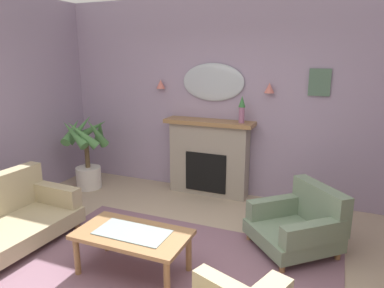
{
  "coord_description": "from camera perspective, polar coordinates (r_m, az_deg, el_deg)",
  "views": [
    {
      "loc": [
        1.4,
        -2.44,
        2.11
      ],
      "look_at": [
        -0.23,
        1.44,
        1.05
      ],
      "focal_mm": 33.26,
      "sensor_mm": 36.0,
      "label": 1
    }
  ],
  "objects": [
    {
      "name": "patterned_rug",
      "position": [
        3.66,
        -4.56,
        -21.02
      ],
      "size": [
        3.2,
        2.4,
        0.01
      ],
      "primitive_type": "cube",
      "color": "#7F5B6B",
      "rests_on": "ground"
    },
    {
      "name": "wall_back",
      "position": [
        5.36,
        7.48,
        7.19
      ],
      "size": [
        6.71,
        0.1,
        2.94
      ],
      "primitive_type": "cube",
      "color": "#9E8CA8",
      "rests_on": "ground"
    },
    {
      "name": "coffee_table",
      "position": [
        3.61,
        -9.51,
        -14.61
      ],
      "size": [
        1.1,
        0.6,
        0.45
      ],
      "color": "olive",
      "rests_on": "ground"
    },
    {
      "name": "armchair_near_fireplace",
      "position": [
        4.19,
        16.94,
        -12.03
      ],
      "size": [
        1.14,
        1.14,
        0.71
      ],
      "color": "gray",
      "rests_on": "ground"
    },
    {
      "name": "wall_sconce_right",
      "position": [
        5.11,
        12.3,
        8.79
      ],
      "size": [
        0.14,
        0.14,
        0.14
      ],
      "primitive_type": "cone",
      "color": "#D17066"
    },
    {
      "name": "fireplace",
      "position": [
        5.45,
        2.7,
        -2.28
      ],
      "size": [
        1.36,
        0.36,
        1.16
      ],
      "color": "gray",
      "rests_on": "ground"
    },
    {
      "name": "wall_mirror",
      "position": [
        5.37,
        3.37,
        9.86
      ],
      "size": [
        0.96,
        0.06,
        0.56
      ],
      "primitive_type": "ellipsoid",
      "color": "#B2BCC6"
    },
    {
      "name": "framed_picture",
      "position": [
        5.08,
        19.79,
        9.28
      ],
      "size": [
        0.28,
        0.03,
        0.36
      ],
      "primitive_type": "cube",
      "color": "#4C6B56"
    },
    {
      "name": "wall_sconce_left",
      "position": [
        5.67,
        -5.04,
        9.55
      ],
      "size": [
        0.14,
        0.14,
        0.14
      ],
      "primitive_type": "cone",
      "color": "#D17066"
    },
    {
      "name": "mantel_vase_right",
      "position": [
        5.1,
        8.0,
        5.73
      ],
      "size": [
        0.1,
        0.1,
        0.39
      ],
      "color": "#9E6084",
      "rests_on": "fireplace"
    },
    {
      "name": "potted_plant_tall_palm",
      "position": [
        5.89,
        -16.53,
        -0.88
      ],
      "size": [
        0.78,
        0.77,
        1.2
      ],
      "color": "silver",
      "rests_on": "ground"
    }
  ]
}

